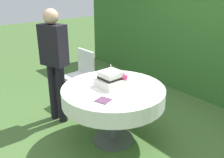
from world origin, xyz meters
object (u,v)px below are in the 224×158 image
object	(u,v)px
wedding_cake	(111,79)
napkin_stack	(103,100)
standing_person	(54,59)
serving_plate_far	(150,87)
serving_plate_near	(128,77)
garden_chair	(81,72)
cake_table	(113,95)

from	to	relation	value
wedding_cake	napkin_stack	world-z (taller)	wedding_cake
wedding_cake	standing_person	bearing A→B (deg)	-159.91
serving_plate_far	napkin_stack	bearing A→B (deg)	-95.33
serving_plate_near	garden_chair	distance (m)	1.05
napkin_stack	serving_plate_far	bearing A→B (deg)	84.67
wedding_cake	serving_plate_far	bearing A→B (deg)	46.42
garden_chair	wedding_cake	bearing A→B (deg)	-13.33
cake_table	serving_plate_far	world-z (taller)	serving_plate_far
wedding_cake	napkin_stack	xyz separation A→B (m)	(0.26, -0.32, -0.08)
wedding_cake	serving_plate_near	distance (m)	0.37
garden_chair	serving_plate_far	bearing A→B (deg)	3.10
serving_plate_near	napkin_stack	xyz separation A→B (m)	(0.34, -0.67, -0.00)
serving_plate_near	napkin_stack	bearing A→B (deg)	-62.83
serving_plate_far	napkin_stack	distance (m)	0.66
standing_person	serving_plate_near	bearing A→B (deg)	40.76
wedding_cake	standing_person	world-z (taller)	standing_person
serving_plate_far	standing_person	bearing A→B (deg)	-150.97
cake_table	napkin_stack	distance (m)	0.38
wedding_cake	cake_table	bearing A→B (deg)	-11.32
napkin_stack	garden_chair	xyz separation A→B (m)	(-1.37, 0.58, -0.20)
serving_plate_near	standing_person	bearing A→B (deg)	-139.24
wedding_cake	standing_person	xyz separation A→B (m)	(-0.85, -0.31, 0.11)
napkin_stack	garden_chair	distance (m)	1.50
serving_plate_near	garden_chair	size ratio (longest dim) A/B	0.16
cake_table	wedding_cake	size ratio (longest dim) A/B	3.91
serving_plate_near	garden_chair	xyz separation A→B (m)	(-1.03, -0.09, -0.20)
serving_plate_near	wedding_cake	bearing A→B (deg)	-77.13
napkin_stack	cake_table	bearing A→B (deg)	124.32
serving_plate_near	standing_person	distance (m)	1.03
cake_table	serving_plate_far	distance (m)	0.46
serving_plate_near	garden_chair	bearing A→B (deg)	-175.05
garden_chair	napkin_stack	bearing A→B (deg)	-22.90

